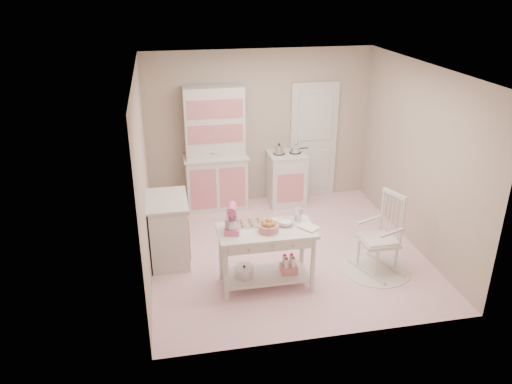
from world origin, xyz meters
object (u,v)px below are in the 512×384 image
(base_cabinet, at_px, (169,230))
(stand_mixer, at_px, (232,219))
(rocking_chair, at_px, (380,234))
(bread_basket, at_px, (269,228))
(hutch, at_px, (215,150))
(stove, at_px, (286,178))
(work_table, at_px, (266,258))

(base_cabinet, bearing_deg, stand_mixer, -48.63)
(rocking_chair, height_order, bread_basket, rocking_chair)
(rocking_chair, bearing_deg, stand_mixer, 160.26)
(hutch, height_order, bread_basket, hutch)
(stove, xyz_separation_m, work_table, (-0.87, -2.39, -0.06))
(base_cabinet, bearing_deg, stove, 36.45)
(stove, height_order, work_table, stove)
(hutch, height_order, stove, hutch)
(hutch, xyz_separation_m, stand_mixer, (-0.09, -2.42, -0.07))
(base_cabinet, relative_size, work_table, 0.77)
(base_cabinet, bearing_deg, work_table, -36.74)
(work_table, bearing_deg, base_cabinet, 143.26)
(rocking_chair, xyz_separation_m, work_table, (-1.54, -0.06, -0.15))
(base_cabinet, distance_m, stand_mixer, 1.25)
(stove, distance_m, work_table, 2.54)
(hutch, relative_size, rocking_chair, 1.89)
(stove, xyz_separation_m, bread_basket, (-0.85, -2.44, 0.39))
(stove, bearing_deg, rocking_chair, -73.99)
(stove, bearing_deg, bread_basket, -109.22)
(stove, distance_m, base_cabinet, 2.54)
(rocking_chair, bearing_deg, hutch, 107.20)
(base_cabinet, height_order, rocking_chair, rocking_chair)
(work_table, distance_m, bread_basket, 0.45)
(hutch, distance_m, base_cabinet, 1.87)
(stand_mixer, xyz_separation_m, bread_basket, (0.44, -0.07, -0.12))
(stove, bearing_deg, work_table, -110.02)
(stove, relative_size, work_table, 0.77)
(stove, height_order, stand_mixer, stand_mixer)
(stove, height_order, rocking_chair, rocking_chair)
(hutch, height_order, base_cabinet, hutch)
(stove, xyz_separation_m, rocking_chair, (0.67, -2.32, 0.09))
(work_table, xyz_separation_m, stand_mixer, (-0.42, 0.02, 0.57))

